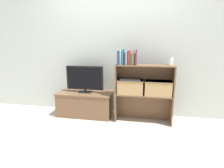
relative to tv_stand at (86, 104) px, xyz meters
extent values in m
plane|color=#BCB2A3|center=(0.51, -0.23, -0.22)|extent=(16.00, 16.00, 0.00)
cube|color=#B2BCB2|center=(0.51, 0.26, 0.98)|extent=(10.00, 0.05, 2.40)
cube|color=brown|center=(0.00, 0.00, -0.01)|extent=(0.97, 0.46, 0.41)
cube|color=brown|center=(0.00, 0.00, 0.21)|extent=(0.99, 0.48, 0.02)
cube|color=black|center=(0.00, 0.00, 0.22)|extent=(0.22, 0.14, 0.02)
cylinder|color=black|center=(0.00, 0.00, 0.25)|extent=(0.04, 0.04, 0.04)
cube|color=black|center=(0.00, 0.00, 0.48)|extent=(0.67, 0.04, 0.42)
cube|color=black|center=(0.00, -0.02, 0.48)|extent=(0.62, 0.00, 0.37)
cube|color=brown|center=(0.59, -0.09, 0.02)|extent=(0.02, 0.27, 0.48)
cube|color=brown|center=(1.50, -0.09, 0.02)|extent=(0.02, 0.27, 0.48)
cube|color=brown|center=(1.04, 0.03, 0.02)|extent=(0.89, 0.02, 0.48)
cube|color=brown|center=(1.04, -0.09, 0.25)|extent=(0.89, 0.27, 0.02)
cube|color=brown|center=(0.59, -0.09, 0.51)|extent=(0.02, 0.27, 0.49)
cube|color=brown|center=(1.50, -0.09, 0.51)|extent=(0.02, 0.27, 0.49)
cube|color=brown|center=(1.04, 0.03, 0.51)|extent=(0.89, 0.02, 0.49)
cube|color=brown|center=(1.04, -0.09, 0.74)|extent=(0.89, 0.27, 0.02)
cube|color=navy|center=(0.63, -0.12, 0.86)|extent=(0.04, 0.14, 0.22)
cube|color=silver|center=(0.66, -0.12, 0.87)|extent=(0.02, 0.14, 0.23)
cube|color=#1E7075|center=(0.69, -0.12, 0.87)|extent=(0.03, 0.16, 0.24)
cube|color=#232328|center=(0.73, -0.12, 0.85)|extent=(0.02, 0.16, 0.19)
cube|color=#709ECC|center=(0.75, -0.12, 0.86)|extent=(0.03, 0.14, 0.23)
cube|color=#B22328|center=(0.79, -0.12, 0.86)|extent=(0.03, 0.15, 0.22)
cube|color=#286638|center=(0.83, -0.12, 0.84)|extent=(0.03, 0.14, 0.17)
cube|color=olive|center=(0.86, -0.12, 0.87)|extent=(0.02, 0.15, 0.24)
cube|color=maroon|center=(0.89, -0.12, 0.84)|extent=(0.02, 0.13, 0.18)
cube|color=#6B2D66|center=(0.91, -0.12, 0.87)|extent=(0.02, 0.16, 0.24)
cube|color=white|center=(1.45, -0.09, 0.81)|extent=(0.05, 0.03, 0.11)
cylinder|color=silver|center=(1.45, -0.09, 0.88)|extent=(0.01, 0.01, 0.03)
cube|color=tan|center=(0.82, -0.11, 0.38)|extent=(0.41, 0.23, 0.23)
cube|color=olive|center=(0.82, -0.11, 0.49)|extent=(0.42, 0.24, 0.02)
cube|color=tan|center=(1.27, -0.11, 0.38)|extent=(0.41, 0.23, 0.23)
cube|color=olive|center=(1.27, -0.11, 0.49)|extent=(0.42, 0.24, 0.02)
cube|color=#2D2D33|center=(0.82, -0.11, 0.51)|extent=(0.33, 0.22, 0.02)
cylinder|color=#99999E|center=(0.82, -0.11, 0.52)|extent=(0.02, 0.02, 0.00)
camera|label=1|loc=(1.05, -2.91, 1.07)|focal=28.00mm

